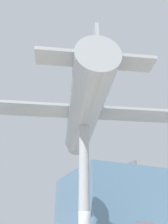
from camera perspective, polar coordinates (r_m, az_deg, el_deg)
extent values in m
cube|color=slate|center=(31.08, 7.21, -23.46)|extent=(11.44, 12.97, 8.05)
cube|color=slate|center=(31.68, 6.73, -15.65)|extent=(0.36, 12.32, 0.60)
cylinder|color=#999EA3|center=(12.70, 0.00, -19.23)|extent=(0.60, 0.60, 7.36)
cylinder|color=#93999E|center=(14.20, 0.00, 0.00)|extent=(5.18, 11.16, 2.10)
cube|color=#93999E|center=(14.20, 0.00, 0.00)|extent=(16.89, 6.52, 0.18)
cube|color=#93999E|center=(10.30, 3.13, 13.38)|extent=(5.54, 2.53, 0.18)
cube|color=#93999E|center=(10.95, 3.00, 17.13)|extent=(0.49, 1.11, 1.80)
cone|color=#93999E|center=(19.75, -2.01, -8.19)|extent=(2.03, 1.59, 1.78)
sphere|color=black|center=(20.45, -2.18, -8.88)|extent=(0.44, 0.44, 0.44)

